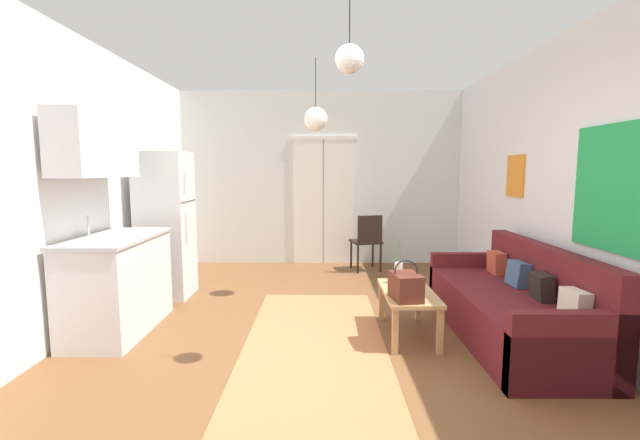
{
  "coord_description": "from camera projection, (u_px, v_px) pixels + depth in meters",
  "views": [
    {
      "loc": [
        0.03,
        -3.25,
        1.54
      ],
      "look_at": [
        0.0,
        1.48,
        0.97
      ],
      "focal_mm": 23.69,
      "sensor_mm": 36.0,
      "label": 1
    }
  ],
  "objects": [
    {
      "name": "area_rug",
      "position": [
        315.0,
        342.0,
        3.78
      ],
      "size": [
        1.24,
        2.83,
        0.01
      ],
      "primitive_type": "cube",
      "color": "#B26B42",
      "rests_on": "ground_plane"
    },
    {
      "name": "wall_back",
      "position": [
        321.0,
        179.0,
        6.91
      ],
      "size": [
        4.71,
        0.13,
        2.8
      ],
      "color": "silver",
      "rests_on": "ground_plane"
    },
    {
      "name": "wall_right",
      "position": [
        619.0,
        188.0,
        3.24
      ],
      "size": [
        0.12,
        7.48,
        2.8
      ],
      "color": "silver",
      "rests_on": "ground_plane"
    },
    {
      "name": "ground_plane",
      "position": [
        319.0,
        367.0,
        3.42
      ],
      "size": [
        5.11,
        7.88,
        0.1
      ],
      "primitive_type": "cube",
      "color": "brown"
    },
    {
      "name": "pendant_lamp_near",
      "position": [
        349.0,
        59.0,
        2.99
      ],
      "size": [
        0.21,
        0.21,
        0.58
      ],
      "color": "black"
    },
    {
      "name": "coffee_table",
      "position": [
        408.0,
        297.0,
        3.9
      ],
      "size": [
        0.46,
        0.89,
        0.43
      ],
      "color": "tan",
      "rests_on": "ground_plane"
    },
    {
      "name": "couch",
      "position": [
        515.0,
        308.0,
        3.87
      ],
      "size": [
        0.85,
        2.13,
        0.85
      ],
      "color": "#5B191E",
      "rests_on": "ground_plane"
    },
    {
      "name": "wall_left",
      "position": [
        21.0,
        188.0,
        3.26
      ],
      "size": [
        0.12,
        7.48,
        2.8
      ],
      "color": "white",
      "rests_on": "ground_plane"
    },
    {
      "name": "accent_chair",
      "position": [
        367.0,
        239.0,
        6.4
      ],
      "size": [
        0.5,
        0.49,
        0.87
      ],
      "rotation": [
        0.0,
        0.0,
        3.38
      ],
      "color": "black",
      "rests_on": "ground_plane"
    },
    {
      "name": "kitchen_counter",
      "position": [
        113.0,
        252.0,
        3.97
      ],
      "size": [
        0.62,
        1.22,
        2.05
      ],
      "color": "silver",
      "rests_on": "ground_plane"
    },
    {
      "name": "refrigerator",
      "position": [
        166.0,
        225.0,
        5.09
      ],
      "size": [
        0.59,
        0.58,
        1.75
      ],
      "color": "white",
      "rests_on": "ground_plane"
    },
    {
      "name": "pendant_lamp_far",
      "position": [
        316.0,
        119.0,
        4.85
      ],
      "size": [
        0.28,
        0.28,
        0.82
      ],
      "color": "black"
    },
    {
      "name": "bamboo_vase",
      "position": [
        398.0,
        272.0,
        4.16
      ],
      "size": [
        0.08,
        0.08,
        0.43
      ],
      "color": "beige",
      "rests_on": "coffee_table"
    },
    {
      "name": "handbag",
      "position": [
        406.0,
        286.0,
        3.62
      ],
      "size": [
        0.27,
        0.35,
        0.35
      ],
      "color": "#512319",
      "rests_on": "coffee_table"
    }
  ]
}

